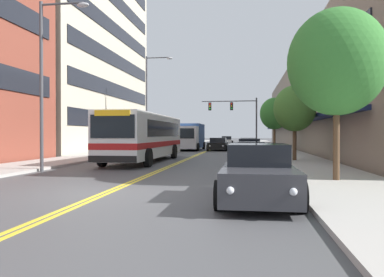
# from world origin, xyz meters

# --- Properties ---
(ground_plane) EXTENTS (240.00, 240.00, 0.00)m
(ground_plane) POSITION_xyz_m (0.00, 37.00, 0.00)
(ground_plane) COLOR #4C4C4F
(sidewalk_left) EXTENTS (3.66, 106.00, 0.13)m
(sidewalk_left) POSITION_xyz_m (-7.33, 37.00, 0.06)
(sidewalk_left) COLOR #B2ADA5
(sidewalk_left) RESTS_ON ground_plane
(sidewalk_right) EXTENTS (3.66, 106.00, 0.13)m
(sidewalk_right) POSITION_xyz_m (7.33, 37.00, 0.06)
(sidewalk_right) COLOR #B2ADA5
(sidewalk_right) RESTS_ON ground_plane
(centre_line) EXTENTS (0.34, 106.00, 0.01)m
(centre_line) POSITION_xyz_m (0.00, 37.00, 0.00)
(centre_line) COLOR yellow
(centre_line) RESTS_ON ground_plane
(office_tower_left) EXTENTS (12.08, 23.70, 28.22)m
(office_tower_left) POSITION_xyz_m (-15.40, 26.98, 14.11)
(office_tower_left) COLOR beige
(office_tower_left) RESTS_ON ground_plane
(storefront_row_right) EXTENTS (9.10, 68.00, 10.45)m
(storefront_row_right) POSITION_xyz_m (13.39, 37.00, 5.22)
(storefront_row_right) COLOR gray
(storefront_row_right) RESTS_ON ground_plane
(city_bus) EXTENTS (2.82, 11.62, 2.93)m
(city_bus) POSITION_xyz_m (-2.30, 12.46, 1.67)
(city_bus) COLOR silver
(city_bus) RESTS_ON ground_plane
(car_slate_blue_parked_left_near) EXTENTS (1.97, 4.52, 1.32)m
(car_slate_blue_parked_left_near) POSITION_xyz_m (-4.38, 22.21, 0.63)
(car_slate_blue_parked_left_near) COLOR #475675
(car_slate_blue_parked_left_near) RESTS_ON ground_plane
(car_red_parked_left_mid) EXTENTS (2.09, 4.27, 1.25)m
(car_red_parked_left_mid) POSITION_xyz_m (-4.44, 29.30, 0.59)
(car_red_parked_left_mid) COLOR maroon
(car_red_parked_left_mid) RESTS_ON ground_plane
(car_dark_grey_parked_right_foreground) EXTENTS (2.03, 4.85, 1.47)m
(car_dark_grey_parked_right_foreground) POSITION_xyz_m (4.39, -0.68, 0.68)
(car_dark_grey_parked_right_foreground) COLOR #38383D
(car_dark_grey_parked_right_foreground) RESTS_ON ground_plane
(car_champagne_parked_right_mid) EXTENTS (2.12, 4.86, 1.25)m
(car_champagne_parked_right_mid) POSITION_xyz_m (4.36, 13.17, 0.57)
(car_champagne_parked_right_mid) COLOR beige
(car_champagne_parked_right_mid) RESTS_ON ground_plane
(car_charcoal_parked_right_far) EXTENTS (2.20, 4.89, 1.33)m
(car_charcoal_parked_right_far) POSITION_xyz_m (4.27, 30.49, 0.63)
(car_charcoal_parked_right_far) COLOR #232328
(car_charcoal_parked_right_far) RESTS_ON ground_plane
(car_navy_parked_right_end) EXTENTS (2.19, 4.65, 1.37)m
(car_navy_parked_right_end) POSITION_xyz_m (4.29, 19.80, 0.65)
(car_navy_parked_right_end) COLOR #19234C
(car_navy_parked_right_end) RESTS_ON ground_plane
(car_white_moving_lead) EXTENTS (2.00, 4.27, 1.41)m
(car_white_moving_lead) POSITION_xyz_m (0.87, 50.18, 0.65)
(car_white_moving_lead) COLOR white
(car_white_moving_lead) RESTS_ON ground_plane
(car_black_moving_second) EXTENTS (2.15, 4.63, 1.35)m
(car_black_moving_second) POSITION_xyz_m (1.08, 29.04, 0.63)
(car_black_moving_second) COLOR black
(car_black_moving_second) RESTS_ON ground_plane
(box_truck) EXTENTS (2.70, 7.40, 2.87)m
(box_truck) POSITION_xyz_m (-2.04, 29.63, 1.50)
(box_truck) COLOR #B7B7BC
(box_truck) RESTS_ON ground_plane
(traffic_signal_mast) EXTENTS (6.47, 0.38, 5.95)m
(traffic_signal_mast) POSITION_xyz_m (2.92, 33.32, 4.27)
(traffic_signal_mast) COLOR #47474C
(traffic_signal_mast) RESTS_ON ground_plane
(street_lamp_left_near) EXTENTS (2.41, 0.28, 7.84)m
(street_lamp_left_near) POSITION_xyz_m (-4.96, 5.46, 4.68)
(street_lamp_left_near) COLOR #47474C
(street_lamp_left_near) RESTS_ON ground_plane
(street_lamp_left_far) EXTENTS (2.59, 0.28, 9.08)m
(street_lamp_left_far) POSITION_xyz_m (-4.97, 23.75, 5.35)
(street_lamp_left_far) COLOR #47474C
(street_lamp_left_far) RESTS_ON ground_plane
(street_tree_right_near) EXTENTS (3.39, 3.39, 5.99)m
(street_tree_right_near) POSITION_xyz_m (7.20, 3.05, 4.24)
(street_tree_right_near) COLOR brown
(street_tree_right_near) RESTS_ON sidewalk_right
(street_tree_right_mid) EXTENTS (2.59, 2.59, 4.63)m
(street_tree_right_mid) POSITION_xyz_m (7.03, 13.19, 3.32)
(street_tree_right_mid) COLOR brown
(street_tree_right_mid) RESTS_ON sidewalk_right
(street_tree_right_far) EXTENTS (2.82, 2.82, 5.18)m
(street_tree_right_far) POSITION_xyz_m (6.77, 26.71, 3.75)
(street_tree_right_far) COLOR brown
(street_tree_right_far) RESTS_ON sidewalk_right
(fire_hydrant) EXTENTS (0.33, 0.25, 0.83)m
(fire_hydrant) POSITION_xyz_m (5.95, 10.75, 0.54)
(fire_hydrant) COLOR red
(fire_hydrant) RESTS_ON sidewalk_right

